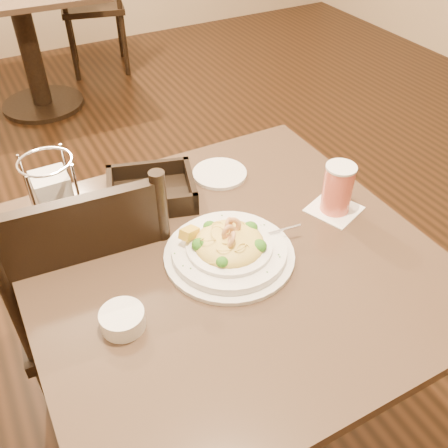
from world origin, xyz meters
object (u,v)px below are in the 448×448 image
butter_ramekin (123,319)px  dining_chair_far (91,1)px  pasta_bowl (229,248)px  side_plate (220,173)px  drink_glass (338,189)px  bread_basket (152,192)px  dining_chair_near (94,292)px  main_table (228,322)px  background_table (24,28)px  napkin_caddy (55,200)px

butter_ramekin → dining_chair_far: bearing=75.2°
pasta_bowl → side_plate: bearing=65.8°
dining_chair_far → butter_ramekin: (-0.79, -2.98, 0.27)m
drink_glass → bread_basket: bearing=146.2°
bread_basket → dining_chair_far: bearing=77.5°
bread_basket → side_plate: 0.21m
dining_chair_near → drink_glass: size_ratio=6.24×
main_table → pasta_bowl: size_ratio=2.74×
main_table → drink_glass: size_ratio=6.04×
background_table → dining_chair_near: (-0.26, -2.25, -0.01)m
background_table → side_plate: size_ratio=6.21×
napkin_caddy → drink_glass: bearing=-22.3°
pasta_bowl → butter_ramekin: pasta_bowl is taller
background_table → pasta_bowl: pasta_bowl is taller
dining_chair_near → drink_glass: (0.59, -0.26, 0.32)m
main_table → side_plate: 0.40m
bread_basket → butter_ramekin: bread_basket is taller
pasta_bowl → drink_glass: (0.32, 0.02, 0.04)m
main_table → drink_glass: (0.32, 0.02, 0.30)m
dining_chair_far → napkin_caddy: bearing=85.9°
main_table → dining_chair_far: size_ratio=0.97×
main_table → butter_ramekin: 0.38m
main_table → side_plate: size_ratio=6.00×
main_table → bread_basket: 0.39m
pasta_bowl → drink_glass: size_ratio=2.20×
main_table → dining_chair_far: 2.95m
butter_ramekin → drink_glass: bearing=9.4°
main_table → background_table: 2.52m
dining_chair_far → bread_basket: 2.70m
main_table → bread_basket: bearing=104.2°
dining_chair_far → dining_chair_near: bearing=86.5°
dining_chair_near → napkin_caddy: (-0.03, -0.00, 0.33)m
dining_chair_near → pasta_bowl: dining_chair_near is taller
background_table → butter_ramekin: butter_ramekin is taller
dining_chair_far → pasta_bowl: dining_chair_far is taller
background_table → butter_ramekin: bearing=-95.8°
main_table → napkin_caddy: napkin_caddy is taller
background_table → main_table: bearing=-89.7°
dining_chair_near → pasta_bowl: size_ratio=2.83×
dining_chair_near → side_plate: size_ratio=6.20×
drink_glass → side_plate: bearing=123.7°
side_plate → butter_ramekin: butter_ramekin is taller
bread_basket → napkin_caddy: bearing=-178.9°
drink_glass → bread_basket: 0.47m
dining_chair_far → drink_glass: size_ratio=6.24×
pasta_bowl → drink_glass: drink_glass is taller
pasta_bowl → napkin_caddy: size_ratio=1.68×
dining_chair_near → napkin_caddy: 0.34m
napkin_caddy → main_table: bearing=-42.1°
napkin_caddy → side_plate: 0.45m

